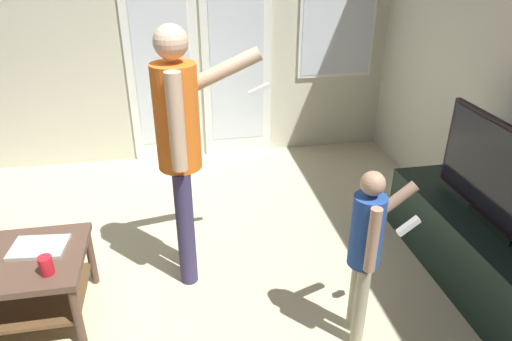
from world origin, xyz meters
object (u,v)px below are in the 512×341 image
(flat_screen_tv, at_px, (505,180))
(person_child, at_px, (367,245))
(tv_stand, at_px, (484,257))
(cup_near_edge, at_px, (46,265))
(laptop_closed, at_px, (39,247))
(person_adult, at_px, (181,138))

(flat_screen_tv, distance_m, person_child, 1.00)
(tv_stand, relative_size, cup_near_edge, 15.88)
(person_child, xyz_separation_m, cup_near_edge, (-1.69, 0.30, -0.13))
(tv_stand, height_order, laptop_closed, laptop_closed)
(laptop_closed, bearing_deg, person_child, -11.02)
(tv_stand, height_order, cup_near_edge, cup_near_edge)
(tv_stand, bearing_deg, flat_screen_tv, 114.65)
(person_child, relative_size, laptop_closed, 3.44)
(person_adult, height_order, person_child, person_adult)
(person_child, distance_m, cup_near_edge, 1.72)
(person_adult, bearing_deg, tv_stand, -14.96)
(tv_stand, relative_size, laptop_closed, 5.54)
(tv_stand, bearing_deg, laptop_closed, 173.88)
(person_child, height_order, cup_near_edge, person_child)
(tv_stand, distance_m, cup_near_edge, 2.66)
(flat_screen_tv, height_order, person_adult, person_adult)
(tv_stand, bearing_deg, person_adult, 165.04)
(person_child, bearing_deg, person_adult, 140.51)
(tv_stand, relative_size, person_child, 1.61)
(person_adult, xyz_separation_m, cup_near_edge, (-0.78, -0.45, -0.50))
(tv_stand, relative_size, flat_screen_tv, 1.44)
(cup_near_edge, bearing_deg, tv_stand, -1.07)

